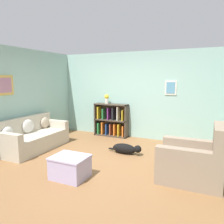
{
  "coord_description": "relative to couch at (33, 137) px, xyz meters",
  "views": [
    {
      "loc": [
        2.05,
        -4.1,
        1.82
      ],
      "look_at": [
        0.0,
        0.4,
        1.05
      ],
      "focal_mm": 35.0,
      "sensor_mm": 36.0,
      "label": 1
    }
  ],
  "objects": [
    {
      "name": "vase",
      "position": [
        1.14,
        2.0,
        0.89
      ],
      "size": [
        0.14,
        0.14,
        0.29
      ],
      "color": "silver",
      "rests_on": "bookshelf"
    },
    {
      "name": "couch",
      "position": [
        0.0,
        0.0,
        0.0
      ],
      "size": [
        0.82,
        1.81,
        0.82
      ],
      "color": "#B7AD99",
      "rests_on": "ground_plane"
    },
    {
      "name": "ground_plane",
      "position": [
        2.07,
        -0.03,
        -0.3
      ],
      "size": [
        14.0,
        14.0,
        0.0
      ],
      "primitive_type": "plane",
      "color": "brown"
    },
    {
      "name": "recliner_chair",
      "position": [
        3.91,
        -0.18,
        0.05
      ],
      "size": [
        1.07,
        0.85,
        1.05
      ],
      "color": "gray",
      "rests_on": "ground_plane"
    },
    {
      "name": "wall_left",
      "position": [
        -0.48,
        -0.03,
        1.0
      ],
      "size": [
        0.13,
        5.0,
        2.6
      ],
      "color": "#93BCB2",
      "rests_on": "ground_plane"
    },
    {
      "name": "coffee_table",
      "position": [
        1.84,
        -0.99,
        -0.08
      ],
      "size": [
        0.65,
        0.54,
        0.41
      ],
      "color": "#ADA3CC",
      "rests_on": "ground_plane"
    },
    {
      "name": "wall_back",
      "position": [
        2.07,
        2.22,
        1.0
      ],
      "size": [
        5.6,
        0.13,
        2.6
      ],
      "color": "#93BCB2",
      "rests_on": "ground_plane"
    },
    {
      "name": "bookshelf",
      "position": [
        1.29,
        2.02,
        0.18
      ],
      "size": [
        1.08,
        0.3,
        1.03
      ],
      "color": "#42382D",
      "rests_on": "ground_plane"
    },
    {
      "name": "dog",
      "position": [
        2.32,
        0.63,
        -0.17
      ],
      "size": [
        0.88,
        0.23,
        0.25
      ],
      "color": "black",
      "rests_on": "ground_plane"
    }
  ]
}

